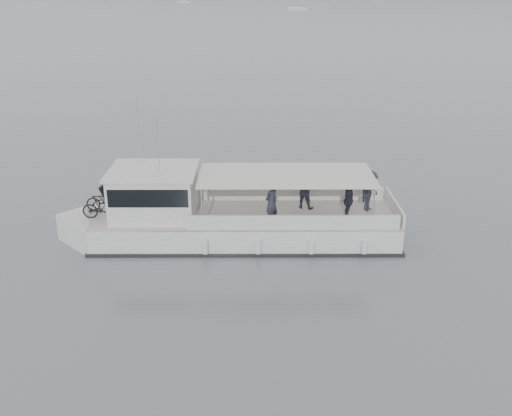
% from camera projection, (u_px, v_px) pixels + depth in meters
% --- Properties ---
extents(ground, '(1400.00, 1400.00, 0.00)m').
position_uv_depth(ground, '(144.00, 259.00, 23.99)').
color(ground, slate).
rests_on(ground, ground).
extents(tour_boat, '(14.88, 8.30, 6.38)m').
position_uv_depth(tour_boat, '(216.00, 218.00, 25.40)').
color(tour_boat, white).
rests_on(tour_boat, ground).
extents(moored_fleet, '(429.62, 344.36, 10.42)m').
position_uv_depth(moored_fleet, '(325.00, 7.00, 226.04)').
color(moored_fleet, white).
rests_on(moored_fleet, ground).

